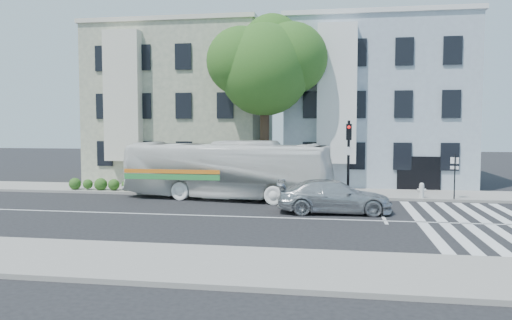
% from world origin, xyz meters
% --- Properties ---
extents(ground, '(120.00, 120.00, 0.00)m').
position_xyz_m(ground, '(0.00, 0.00, 0.00)').
color(ground, black).
rests_on(ground, ground).
extents(sidewalk_far, '(80.00, 4.00, 0.15)m').
position_xyz_m(sidewalk_far, '(0.00, 8.00, 0.07)').
color(sidewalk_far, gray).
rests_on(sidewalk_far, ground).
extents(sidewalk_near, '(80.00, 4.00, 0.15)m').
position_xyz_m(sidewalk_near, '(0.00, -8.00, 0.07)').
color(sidewalk_near, gray).
rests_on(sidewalk_near, ground).
extents(building_left, '(12.00, 10.00, 11.00)m').
position_xyz_m(building_left, '(-7.00, 15.00, 5.50)').
color(building_left, gray).
rests_on(building_left, ground).
extents(building_right, '(12.00, 10.00, 11.00)m').
position_xyz_m(building_right, '(7.00, 15.00, 5.50)').
color(building_right, '#94A1B0').
rests_on(building_right, ground).
extents(street_tree, '(7.30, 5.90, 11.10)m').
position_xyz_m(street_tree, '(0.06, 8.74, 7.83)').
color(street_tree, '#2D2116').
rests_on(street_tree, ground).
extents(bus, '(4.48, 11.98, 3.26)m').
position_xyz_m(bus, '(-1.65, 5.20, 1.63)').
color(bus, white).
rests_on(bus, ground).
extents(sedan, '(2.59, 5.49, 1.55)m').
position_xyz_m(sedan, '(4.30, 1.68, 0.77)').
color(sedan, '#B6B9BE').
rests_on(sedan, ground).
extents(hedge, '(8.54, 1.85, 0.70)m').
position_xyz_m(hedge, '(-7.32, 6.59, 0.50)').
color(hedge, '#1F531A').
rests_on(hedge, sidewalk_far).
extents(traffic_signal, '(0.46, 0.54, 4.38)m').
position_xyz_m(traffic_signal, '(5.04, 5.94, 2.83)').
color(traffic_signal, black).
rests_on(traffic_signal, ground).
extents(fire_hydrant, '(0.46, 0.27, 0.84)m').
position_xyz_m(fire_hydrant, '(9.00, 6.30, 0.58)').
color(fire_hydrant, silver).
rests_on(fire_hydrant, sidewalk_far).
extents(far_sign_pole, '(0.41, 0.24, 2.42)m').
position_xyz_m(far_sign_pole, '(10.65, 6.14, 1.69)').
color(far_sign_pole, black).
rests_on(far_sign_pole, sidewalk_far).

